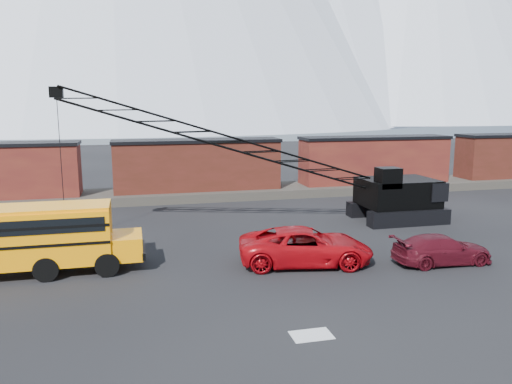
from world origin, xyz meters
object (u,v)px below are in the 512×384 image
crawler_crane (259,152)px  school_bus (4,238)px  red_pickup (306,246)px  maroon_suv (442,249)px

crawler_crane → school_bus: bearing=-156.6°
school_bus → red_pickup: size_ratio=1.79×
red_pickup → crawler_crane: size_ratio=0.27×
school_bus → crawler_crane: crawler_crane is taller
maroon_suv → crawler_crane: (-7.02, 8.89, 4.13)m
red_pickup → maroon_suv: red_pickup is taller
maroon_suv → red_pickup: bearing=78.4°
school_bus → red_pickup: (13.81, -1.61, -0.89)m
school_bus → maroon_suv: 20.62m
red_pickup → maroon_suv: (6.54, -1.51, -0.19)m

